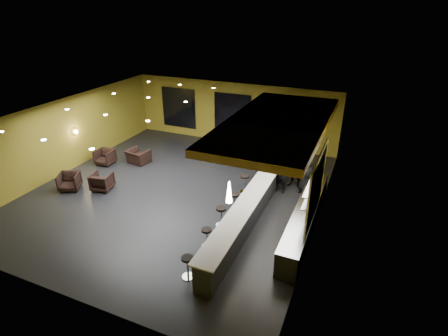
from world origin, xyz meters
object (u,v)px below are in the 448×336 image
at_px(bar_stool_1, 207,236).
at_px(bar_stool_3, 234,200).
at_px(staff_a, 282,173).
at_px(staff_b, 297,171).
at_px(pendant_2, 274,138).
at_px(staff_c, 307,174).
at_px(armchair_d, 138,156).
at_px(bar_stool_4, 245,181).
at_px(column, 282,139).
at_px(pendant_0, 229,192).
at_px(armchair_b, 102,181).
at_px(bar_counter, 249,211).
at_px(pendant_1, 255,161).
at_px(bar_stool_5, 256,172).
at_px(prep_counter, 305,217).
at_px(armchair_c, 105,157).
at_px(bar_stool_2, 221,214).
at_px(bar_stool_0, 188,264).
at_px(armchair_a, 69,181).

xyz_separation_m(bar_stool_1, bar_stool_3, (0.02, 2.48, 0.03)).
relative_size(staff_a, staff_b, 1.13).
xyz_separation_m(pendant_2, staff_b, (1.03, 0.39, -1.54)).
bearing_deg(staff_b, staff_c, -22.90).
distance_m(armchair_d, bar_stool_3, 6.65).
height_order(staff_a, bar_stool_4, staff_a).
distance_m(column, pendant_0, 6.63).
relative_size(staff_c, armchair_b, 2.09).
relative_size(staff_a, armchair_b, 2.16).
relative_size(bar_counter, armchair_d, 7.44).
distance_m(pendant_1, bar_stool_1, 3.20).
height_order(armchair_b, bar_stool_5, armchair_b).
xyz_separation_m(prep_counter, bar_stool_1, (-2.83, -2.44, 0.03)).
xyz_separation_m(pendant_0, staff_c, (1.51, 5.12, -1.46)).
height_order(bar_stool_4, bar_stool_5, bar_stool_4).
distance_m(pendant_2, bar_stool_4, 2.24).
bearing_deg(column, prep_counter, -64.00).
bearing_deg(staff_b, bar_stool_3, -116.59).
distance_m(column, armchair_b, 8.39).
relative_size(armchair_b, bar_stool_5, 1.12).
bearing_deg(bar_stool_4, bar_stool_3, -85.30).
distance_m(prep_counter, armchair_c, 10.60).
height_order(prep_counter, column, column).
distance_m(staff_b, bar_stool_3, 3.41).
height_order(staff_b, armchair_c, staff_b).
bearing_deg(prep_counter, bar_stool_5, 135.49).
xyz_separation_m(armchair_c, bar_stool_1, (7.65, -4.01, 0.07)).
bearing_deg(bar_stool_1, bar_stool_4, 91.56).
xyz_separation_m(staff_c, armchair_d, (-8.54, -0.25, -0.54)).
distance_m(prep_counter, armchair_b, 8.84).
xyz_separation_m(armchair_c, bar_stool_2, (7.61, -2.68, 0.11)).
bearing_deg(staff_c, bar_stool_3, -118.83).
xyz_separation_m(bar_counter, bar_stool_0, (-0.72, -3.47, -0.02)).
xyz_separation_m(staff_a, armchair_c, (-8.98, -0.69, -0.53)).
distance_m(bar_counter, prep_counter, 2.06).
bearing_deg(bar_counter, bar_stool_4, 113.98).
xyz_separation_m(armchair_c, armchair_d, (1.45, 0.80, -0.04)).
distance_m(staff_b, bar_stool_2, 4.44).
distance_m(bar_counter, bar_stool_3, 0.97).
distance_m(staff_c, bar_stool_0, 6.98).
bearing_deg(bar_stool_2, armchair_c, 160.58).
bearing_deg(bar_stool_0, staff_a, 78.89).
distance_m(armchair_a, bar_stool_3, 7.43).
distance_m(staff_b, bar_stool_4, 2.37).
bearing_deg(bar_counter, bar_stool_2, -145.06).
height_order(pendant_2, bar_stool_1, pendant_2).
bearing_deg(bar_stool_4, pendant_1, -59.75).
distance_m(armchair_d, bar_stool_4, 6.14).
bearing_deg(staff_a, bar_stool_3, -111.71).
xyz_separation_m(bar_stool_4, bar_stool_5, (0.12, 1.16, -0.03)).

